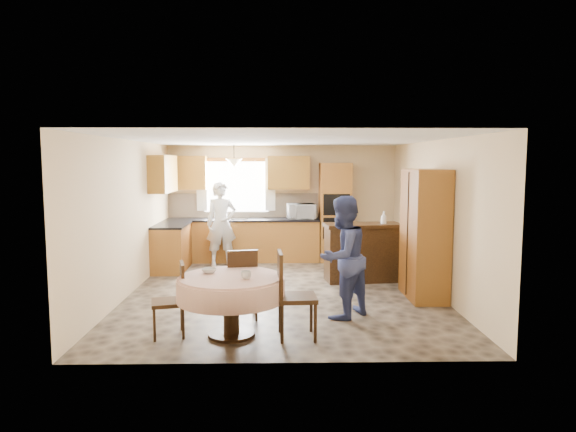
% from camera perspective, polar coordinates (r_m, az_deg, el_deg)
% --- Properties ---
extents(floor, '(5.00, 6.00, 0.01)m').
position_cam_1_polar(floor, '(8.59, -0.53, -8.44)').
color(floor, '#6D5E4C').
rests_on(floor, ground).
extents(ceiling, '(5.00, 6.00, 0.01)m').
position_cam_1_polar(ceiling, '(8.32, -0.55, 8.46)').
color(ceiling, white).
rests_on(ceiling, wall_back).
extents(wall_back, '(5.00, 0.02, 2.50)m').
position_cam_1_polar(wall_back, '(11.35, -0.71, 1.53)').
color(wall_back, beige).
rests_on(wall_back, floor).
extents(wall_front, '(5.00, 0.02, 2.50)m').
position_cam_1_polar(wall_front, '(5.39, -0.19, -3.61)').
color(wall_front, beige).
rests_on(wall_front, floor).
extents(wall_left, '(0.02, 6.00, 2.50)m').
position_cam_1_polar(wall_left, '(8.71, -17.23, -0.16)').
color(wall_left, beige).
rests_on(wall_left, floor).
extents(wall_right, '(0.02, 6.00, 2.50)m').
position_cam_1_polar(wall_right, '(8.76, 16.04, -0.08)').
color(wall_right, beige).
rests_on(wall_right, floor).
extents(window, '(1.40, 0.03, 1.10)m').
position_cam_1_polar(window, '(11.35, -5.78, 3.26)').
color(window, white).
rests_on(window, wall_back).
extents(curtain_left, '(0.22, 0.02, 1.15)m').
position_cam_1_polar(curtain_left, '(11.38, -9.57, 3.47)').
color(curtain_left, white).
rests_on(curtain_left, wall_back).
extents(curtain_right, '(0.22, 0.02, 1.15)m').
position_cam_1_polar(curtain_right, '(11.26, -1.99, 3.52)').
color(curtain_right, white).
rests_on(curtain_right, wall_back).
extents(base_cab_back, '(3.30, 0.60, 0.88)m').
position_cam_1_polar(base_cab_back, '(11.18, -5.06, -2.75)').
color(base_cab_back, '#C18033').
rests_on(base_cab_back, floor).
extents(counter_back, '(3.30, 0.64, 0.04)m').
position_cam_1_polar(counter_back, '(11.11, -5.08, -0.41)').
color(counter_back, black).
rests_on(counter_back, base_cab_back).
extents(base_cab_left, '(0.60, 1.20, 0.88)m').
position_cam_1_polar(base_cab_left, '(10.48, -12.79, -3.48)').
color(base_cab_left, '#C18033').
rests_on(base_cab_left, floor).
extents(counter_left, '(0.64, 1.20, 0.04)m').
position_cam_1_polar(counter_left, '(10.41, -12.85, -0.98)').
color(counter_left, black).
rests_on(counter_left, base_cab_left).
extents(backsplash, '(3.30, 0.02, 0.55)m').
position_cam_1_polar(backsplash, '(11.37, -5.00, 1.16)').
color(backsplash, beige).
rests_on(backsplash, wall_back).
extents(wall_cab_left, '(0.85, 0.33, 0.72)m').
position_cam_1_polar(wall_cab_left, '(11.32, -11.17, 4.74)').
color(wall_cab_left, '#BD862F').
rests_on(wall_cab_left, wall_back).
extents(wall_cab_right, '(0.90, 0.33, 0.72)m').
position_cam_1_polar(wall_cab_right, '(11.16, 0.06, 4.84)').
color(wall_cab_right, '#BD862F').
rests_on(wall_cab_right, wall_back).
extents(wall_cab_side, '(0.33, 1.20, 0.72)m').
position_cam_1_polar(wall_cab_side, '(10.36, -13.72, 4.57)').
color(wall_cab_side, '#BD862F').
rests_on(wall_cab_side, wall_left).
extents(oven_tower, '(0.66, 0.62, 2.12)m').
position_cam_1_polar(oven_tower, '(11.13, 5.23, 0.43)').
color(oven_tower, '#C18033').
rests_on(oven_tower, floor).
extents(oven_upper, '(0.56, 0.01, 0.45)m').
position_cam_1_polar(oven_upper, '(10.80, 5.43, 1.26)').
color(oven_upper, black).
rests_on(oven_upper, oven_tower).
extents(oven_lower, '(0.56, 0.01, 0.45)m').
position_cam_1_polar(oven_lower, '(10.86, 5.40, -1.37)').
color(oven_lower, black).
rests_on(oven_lower, oven_tower).
extents(pendant, '(0.36, 0.36, 0.18)m').
position_cam_1_polar(pendant, '(10.85, -6.01, 5.88)').
color(pendant, beige).
rests_on(pendant, ceiling).
extents(sideboard, '(1.43, 0.72, 0.98)m').
position_cam_1_polar(sideboard, '(9.38, 8.27, -4.20)').
color(sideboard, '#3B2410').
rests_on(sideboard, floor).
extents(space_heater, '(0.48, 0.40, 0.56)m').
position_cam_1_polar(space_heater, '(8.85, 13.94, -6.33)').
color(space_heater, black).
rests_on(space_heater, floor).
extents(cupboard, '(0.53, 1.07, 2.04)m').
position_cam_1_polar(cupboard, '(8.34, 14.93, -1.96)').
color(cupboard, '#C18033').
rests_on(cupboard, floor).
extents(dining_table, '(1.33, 1.33, 0.75)m').
position_cam_1_polar(dining_table, '(6.42, -6.36, -8.11)').
color(dining_table, '#3B2410').
rests_on(dining_table, floor).
extents(chair_left, '(0.48, 0.48, 0.91)m').
position_cam_1_polar(chair_left, '(6.57, -12.54, -8.64)').
color(chair_left, '#3B2410').
rests_on(chair_left, floor).
extents(chair_back, '(0.48, 0.48, 0.98)m').
position_cam_1_polar(chair_back, '(7.06, -5.12, -7.17)').
color(chair_back, '#3B2410').
rests_on(chair_back, floor).
extents(chair_right, '(0.49, 0.49, 1.07)m').
position_cam_1_polar(chair_right, '(6.32, 0.23, -8.27)').
color(chair_right, '#3B2410').
rests_on(chair_right, floor).
extents(framed_picture, '(0.06, 0.65, 0.54)m').
position_cam_1_polar(framed_picture, '(10.20, 13.38, 3.26)').
color(framed_picture, gold).
rests_on(framed_picture, wall_right).
extents(microwave, '(0.63, 0.47, 0.33)m').
position_cam_1_polar(microwave, '(11.03, 1.48, 0.52)').
color(microwave, silver).
rests_on(microwave, counter_back).
extents(person_sink, '(0.73, 0.58, 1.73)m').
position_cam_1_polar(person_sink, '(10.69, -7.41, -0.88)').
color(person_sink, silver).
rests_on(person_sink, floor).
extents(person_dining, '(1.04, 1.03, 1.69)m').
position_cam_1_polar(person_dining, '(7.11, 6.06, -4.57)').
color(person_dining, navy).
rests_on(person_dining, floor).
extents(bowl_sideboard, '(0.22, 0.22, 0.05)m').
position_cam_1_polar(bowl_sideboard, '(9.27, 7.09, -1.09)').
color(bowl_sideboard, '#B2B2B2').
rests_on(bowl_sideboard, sideboard).
extents(bottle_sideboard, '(0.14, 0.14, 0.28)m').
position_cam_1_polar(bottle_sideboard, '(9.35, 10.57, -0.36)').
color(bottle_sideboard, silver).
rests_on(bottle_sideboard, sideboard).
extents(cup_table, '(0.16, 0.16, 0.10)m').
position_cam_1_polar(cup_table, '(6.19, -4.68, -6.56)').
color(cup_table, '#B2B2B2').
rests_on(cup_table, dining_table).
extents(bowl_table, '(0.19, 0.19, 0.06)m').
position_cam_1_polar(bowl_table, '(6.58, -8.76, -6.03)').
color(bowl_table, '#B2B2B2').
rests_on(bowl_table, dining_table).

